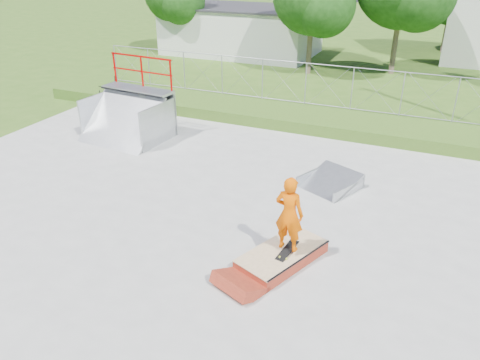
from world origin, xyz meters
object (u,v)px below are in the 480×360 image
object	(u,v)px
flat_bank_ramp	(330,182)
skater	(289,217)
grind_box	(282,256)
quarter_pipe	(123,102)

from	to	relation	value
flat_bank_ramp	skater	world-z (taller)	skater
grind_box	quarter_pipe	distance (m)	9.66
grind_box	skater	size ratio (longest dim) A/B	1.35
quarter_pipe	skater	world-z (taller)	quarter_pipe
quarter_pipe	flat_bank_ramp	bearing A→B (deg)	-1.69
grind_box	flat_bank_ramp	bearing A→B (deg)	110.42
grind_box	flat_bank_ramp	size ratio (longest dim) A/B	1.56
flat_bank_ramp	skater	distance (m)	4.34
skater	grind_box	bearing A→B (deg)	-5.30
quarter_pipe	flat_bank_ramp	world-z (taller)	quarter_pipe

